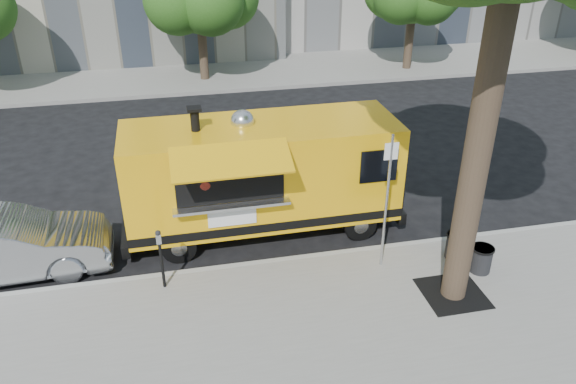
% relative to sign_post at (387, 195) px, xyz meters
% --- Properties ---
extents(ground, '(120.00, 120.00, 0.00)m').
position_rel_sign_post_xyz_m(ground, '(-1.55, 1.55, -1.85)').
color(ground, black).
rests_on(ground, ground).
extents(sidewalk, '(60.00, 6.00, 0.15)m').
position_rel_sign_post_xyz_m(sidewalk, '(-1.55, -2.45, -1.77)').
color(sidewalk, gray).
rests_on(sidewalk, ground).
extents(curb, '(60.00, 0.14, 0.16)m').
position_rel_sign_post_xyz_m(curb, '(-1.55, 0.62, -1.77)').
color(curb, '#999993').
rests_on(curb, ground).
extents(far_sidewalk, '(60.00, 5.00, 0.15)m').
position_rel_sign_post_xyz_m(far_sidewalk, '(-1.55, 15.05, -1.77)').
color(far_sidewalk, gray).
rests_on(far_sidewalk, ground).
extents(tree_well, '(1.20, 1.20, 0.02)m').
position_rel_sign_post_xyz_m(tree_well, '(1.05, -1.25, -1.69)').
color(tree_well, black).
rests_on(tree_well, sidewalk).
extents(sign_post, '(0.28, 0.06, 3.00)m').
position_rel_sign_post_xyz_m(sign_post, '(0.00, 0.00, 0.00)').
color(sign_post, silver).
rests_on(sign_post, sidewalk).
extents(parking_meter, '(0.11, 0.11, 1.33)m').
position_rel_sign_post_xyz_m(parking_meter, '(-4.55, 0.20, -0.87)').
color(parking_meter, black).
rests_on(parking_meter, sidewalk).
extents(food_truck, '(6.48, 3.00, 3.18)m').
position_rel_sign_post_xyz_m(food_truck, '(-2.21, 2.12, -0.35)').
color(food_truck, '#FFB50D').
rests_on(food_truck, ground).
extents(sedan, '(4.33, 1.68, 1.41)m').
position_rel_sign_post_xyz_m(sedan, '(-7.74, 1.55, -1.15)').
color(sedan, '#9FA0A5').
rests_on(sedan, ground).
extents(trash_bin_left, '(0.48, 0.48, 0.58)m').
position_rel_sign_post_xyz_m(trash_bin_left, '(1.68, -0.09, -1.39)').
color(trash_bin_left, black).
rests_on(trash_bin_left, sidewalk).
extents(trash_bin_right, '(0.48, 0.48, 0.57)m').
position_rel_sign_post_xyz_m(trash_bin_right, '(1.95, -0.66, -1.39)').
color(trash_bin_right, black).
rests_on(trash_bin_right, sidewalk).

